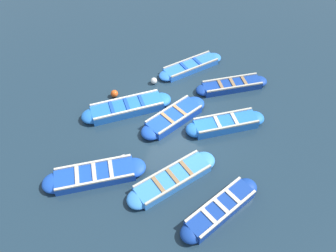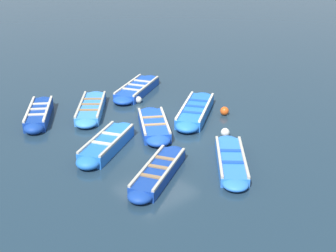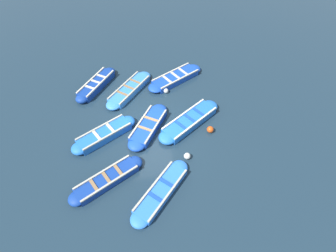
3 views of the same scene
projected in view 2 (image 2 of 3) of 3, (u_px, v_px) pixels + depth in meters
ground_plane at (155, 131)px, 16.79m from camera, size 120.00×120.00×0.00m
boat_drifting at (39, 114)px, 17.75m from camera, size 2.48×3.19×0.46m
boat_centre at (195, 111)px, 18.06m from camera, size 3.75×2.99×0.44m
boat_outer_left at (159, 172)px, 13.68m from camera, size 3.36×2.31×0.39m
boat_bow_out at (137, 89)px, 20.47m from camera, size 3.71×2.61×0.41m
boat_end_of_row at (107, 144)px, 15.34m from camera, size 3.32×2.38×0.46m
boat_inner_gap at (91, 108)px, 18.38m from camera, size 2.99×3.38×0.39m
boat_broadside at (154, 126)px, 16.79m from camera, size 2.50×3.26×0.42m
boat_alongside at (231, 161)px, 14.38m from camera, size 2.97×3.11×0.35m
buoy_orange_near at (225, 132)px, 16.31m from camera, size 0.31×0.31×0.31m
buoy_yellow_far at (138, 100)px, 19.34m from camera, size 0.28×0.28×0.28m
buoy_white_drifting at (224, 111)px, 18.12m from camera, size 0.34×0.34×0.34m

